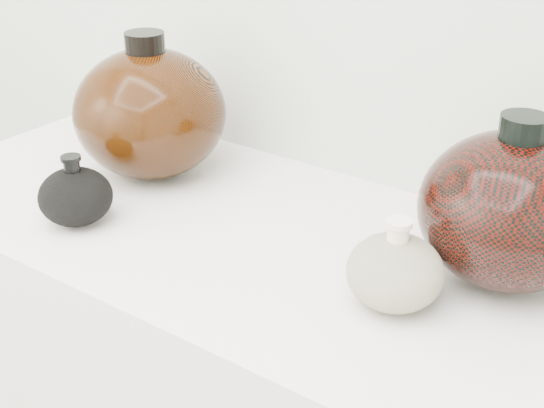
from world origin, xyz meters
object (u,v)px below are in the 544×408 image
Objects in this scene: cream_gourd_vase at (395,271)px; left_round_pot at (150,113)px; black_gourd_vase at (76,196)px; right_round_pot at (511,209)px.

cream_gourd_vase is 0.53m from left_round_pot.
black_gourd_vase is 0.51× the size of left_round_pot.
cream_gourd_vase is 0.17m from right_round_pot.
right_round_pot is at bearing 1.88° from left_round_pot.
cream_gourd_vase is at bearing -122.06° from right_round_pot.
right_round_pot is at bearing 20.99° from black_gourd_vase.
left_round_pot is 0.60m from right_round_pot.
right_round_pot is at bearing 57.94° from cream_gourd_vase.
cream_gourd_vase is 0.47× the size of left_round_pot.
black_gourd_vase is at bearing -80.32° from left_round_pot.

